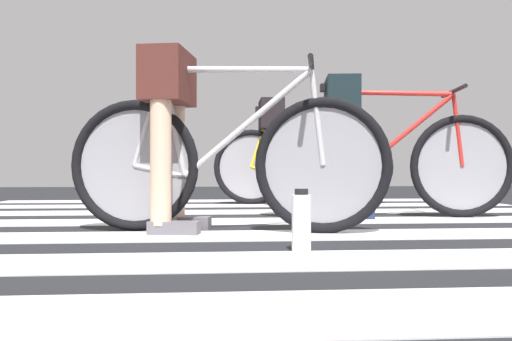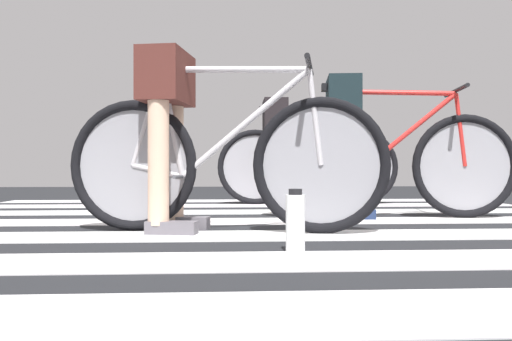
# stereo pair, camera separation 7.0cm
# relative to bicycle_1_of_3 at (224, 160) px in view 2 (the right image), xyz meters

# --- Properties ---
(ground) EXTENTS (18.00, 14.00, 0.02)m
(ground) POSITION_rel_bicycle_1_of_3_xyz_m (0.24, 0.70, -0.40)
(ground) COLOR black
(crosswalk_markings) EXTENTS (5.45, 5.00, 0.00)m
(crosswalk_markings) POSITION_rel_bicycle_1_of_3_xyz_m (0.20, 0.61, -0.38)
(crosswalk_markings) COLOR silver
(crosswalk_markings) RESTS_ON ground
(bicycle_1_of_3) EXTENTS (1.71, 0.56, 0.93)m
(bicycle_1_of_3) POSITION_rel_bicycle_1_of_3_xyz_m (0.00, 0.00, 0.00)
(bicycle_1_of_3) COLOR black
(bicycle_1_of_3) RESTS_ON ground
(cyclist_1_of_3) EXTENTS (0.38, 0.45, 0.97)m
(cyclist_1_of_3) POSITION_rel_bicycle_1_of_3_xyz_m (-0.30, 0.06, 0.24)
(cyclist_1_of_3) COLOR beige
(cyclist_1_of_3) RESTS_ON ground
(bicycle_2_of_3) EXTENTS (1.73, 0.52, 0.93)m
(bicycle_2_of_3) POSITION_rel_bicycle_1_of_3_xyz_m (1.15, 0.82, 0.00)
(bicycle_2_of_3) COLOR black
(bicycle_2_of_3) RESTS_ON ground
(cyclist_2_of_3) EXTENTS (0.36, 0.44, 0.97)m
(cyclist_2_of_3) POSITION_rel_bicycle_1_of_3_xyz_m (0.84, 0.86, 0.24)
(cyclist_2_of_3) COLOR #A87A5B
(cyclist_2_of_3) RESTS_ON ground
(bicycle_3_of_3) EXTENTS (1.74, 0.52, 0.93)m
(bicycle_3_of_3) POSITION_rel_bicycle_1_of_3_xyz_m (0.81, 2.29, 0.00)
(bicycle_3_of_3) COLOR black
(bicycle_3_of_3) RESTS_ON ground
(cyclist_3_of_3) EXTENTS (0.32, 0.41, 1.00)m
(cyclist_3_of_3) POSITION_rel_bicycle_1_of_3_xyz_m (0.50, 2.29, 0.26)
(cyclist_3_of_3) COLOR brown
(cyclist_3_of_3) RESTS_ON ground
(water_bottle) EXTENTS (0.08, 0.08, 0.26)m
(water_bottle) POSITION_rel_bicycle_1_of_3_xyz_m (0.29, -0.73, -0.26)
(water_bottle) COLOR white
(water_bottle) RESTS_ON ground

